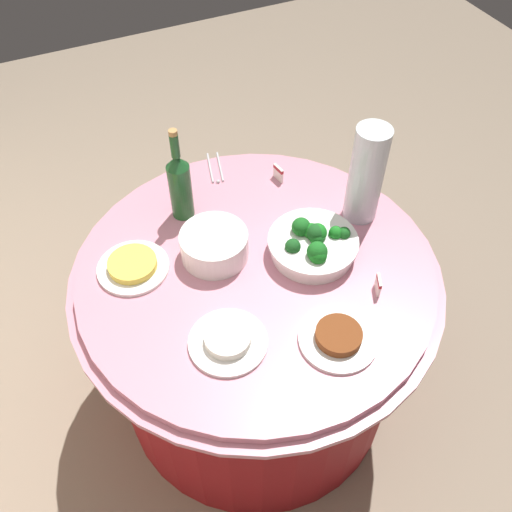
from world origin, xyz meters
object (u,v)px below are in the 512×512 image
at_px(wine_bottle, 180,184).
at_px(food_plate_fried_egg, 133,266).
at_px(food_plate_rice, 228,340).
at_px(label_placard_front, 278,172).
at_px(plate_stack, 214,245).
at_px(decorative_fruit_vase, 365,180).
at_px(serving_tongs, 215,168).
at_px(label_placard_mid, 378,284).
at_px(broccoli_bowl, 313,244).
at_px(food_plate_stir_fry, 338,337).

relative_size(wine_bottle, food_plate_fried_egg, 1.53).
bearing_deg(food_plate_rice, label_placard_front, -37.70).
distance_m(plate_stack, label_placard_front, 0.41).
xyz_separation_m(decorative_fruit_vase, food_plate_fried_egg, (0.08, 0.75, -0.13)).
relative_size(plate_stack, serving_tongs, 1.26).
distance_m(food_plate_rice, label_placard_mid, 0.47).
height_order(food_plate_fried_egg, label_placard_mid, label_placard_mid).
xyz_separation_m(wine_bottle, label_placard_mid, (-0.55, -0.41, -0.10)).
height_order(decorative_fruit_vase, food_plate_fried_egg, decorative_fruit_vase).
distance_m(serving_tongs, food_plate_rice, 0.74).
xyz_separation_m(food_plate_rice, food_plate_fried_egg, (0.37, 0.16, 0.00)).
bearing_deg(food_plate_fried_egg, wine_bottle, -53.64).
xyz_separation_m(wine_bottle, food_plate_rice, (-0.53, 0.06, -0.11)).
bearing_deg(label_placard_mid, food_plate_fried_egg, 58.58).
bearing_deg(label_placard_front, broccoli_bowl, 170.64).
relative_size(food_plate_fried_egg, label_placard_mid, 4.00).
distance_m(plate_stack, wine_bottle, 0.23).
xyz_separation_m(plate_stack, food_plate_fried_egg, (0.05, 0.25, -0.03)).
bearing_deg(broccoli_bowl, food_plate_rice, 117.60).
bearing_deg(label_placard_front, decorative_fruit_vase, -148.19).
bearing_deg(broccoli_bowl, label_placard_front, -9.36).
bearing_deg(food_plate_stir_fry, serving_tongs, 2.28).
distance_m(food_plate_rice, food_plate_stir_fry, 0.30).
xyz_separation_m(wine_bottle, food_plate_fried_egg, (-0.16, 0.22, -0.11)).
relative_size(food_plate_rice, food_plate_fried_egg, 1.00).
relative_size(broccoli_bowl, label_placard_mid, 5.09).
height_order(food_plate_rice, label_placard_front, label_placard_front).
bearing_deg(food_plate_rice, wine_bottle, -6.94).
xyz_separation_m(broccoli_bowl, food_plate_stir_fry, (-0.31, 0.09, -0.03)).
xyz_separation_m(broccoli_bowl, plate_stack, (0.12, 0.28, 0.00)).
bearing_deg(broccoli_bowl, label_placard_mid, -153.90).
height_order(decorative_fruit_vase, label_placard_mid, decorative_fruit_vase).
bearing_deg(label_placard_mid, broccoli_bowl, 26.10).
distance_m(serving_tongs, label_placard_mid, 0.75).
bearing_deg(serving_tongs, food_plate_stir_fry, -177.72).
distance_m(wine_bottle, label_placard_mid, 0.69).
bearing_deg(decorative_fruit_vase, label_placard_mid, 157.53).
bearing_deg(serving_tongs, food_plate_rice, 160.55).
xyz_separation_m(food_plate_rice, label_placard_mid, (-0.02, -0.47, 0.02)).
xyz_separation_m(food_plate_stir_fry, label_placard_front, (0.67, -0.15, 0.02)).
xyz_separation_m(food_plate_fried_egg, label_placard_mid, (-0.38, -0.63, 0.02)).
distance_m(serving_tongs, label_placard_front, 0.23).
bearing_deg(food_plate_stir_fry, plate_stack, 23.53).
distance_m(broccoli_bowl, label_placard_mid, 0.23).
relative_size(food_plate_rice, label_placard_mid, 4.00).
relative_size(broccoli_bowl, wine_bottle, 0.83).
bearing_deg(food_plate_stir_fry, wine_bottle, 18.20).
relative_size(food_plate_fried_egg, label_placard_front, 4.00).
distance_m(broccoli_bowl, label_placard_front, 0.37).
bearing_deg(label_placard_front, serving_tongs, 51.75).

